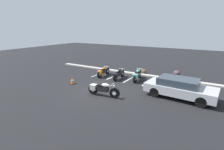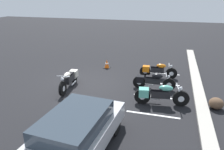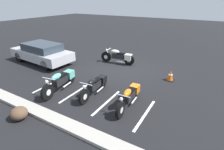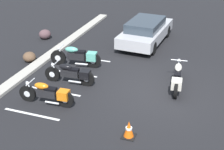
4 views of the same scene
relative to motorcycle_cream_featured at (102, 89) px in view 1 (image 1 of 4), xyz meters
name	(u,v)px [view 1 (image 1 of 4)]	position (x,y,z in m)	size (l,w,h in m)	color
ground	(101,91)	(-0.52, 0.64, -0.48)	(60.00, 60.00, 0.00)	black
motorcycle_cream_featured	(102,89)	(0.00, 0.00, 0.00)	(2.29, 0.67, 0.90)	black
parked_bike_0	(103,72)	(-2.64, 4.06, -0.04)	(0.58, 2.08, 0.82)	black
parked_bike_1	(118,74)	(-0.96, 3.99, -0.04)	(0.59, 2.09, 0.82)	black
parked_bike_2	(137,75)	(0.61, 4.45, 0.00)	(0.73, 2.29, 0.90)	black
car_silver	(179,88)	(4.43, 2.32, 0.20)	(4.41, 2.09, 1.29)	black
concrete_curb	(133,73)	(-0.52, 6.22, -0.42)	(18.00, 0.50, 0.12)	#A8A399
landscape_rock_0	(144,72)	(0.33, 6.77, -0.24)	(0.59, 0.57, 0.47)	brown
landscape_rock_1	(177,73)	(3.25, 7.66, -0.21)	(0.59, 0.65, 0.53)	#523A3F
traffic_cone	(72,81)	(-3.48, 0.89, -0.22)	(0.40, 0.40, 0.56)	black
stall_line_0	(98,74)	(-3.41, 4.32, -0.48)	(0.10, 2.10, 0.00)	white
stall_line_1	(113,77)	(-1.76, 4.32, -0.48)	(0.10, 2.10, 0.00)	white
stall_line_2	(129,79)	(-0.11, 4.32, -0.48)	(0.10, 2.10, 0.00)	white
stall_line_3	(147,82)	(1.54, 4.32, -0.48)	(0.10, 2.10, 0.00)	white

